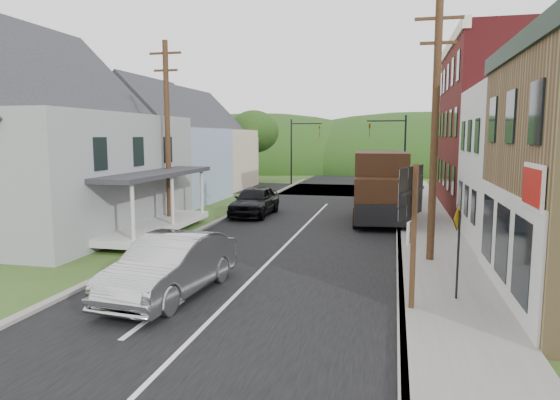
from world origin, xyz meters
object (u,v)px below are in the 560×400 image
Objects in this scene: delivery_van at (380,187)px; route_sign_cluster at (412,215)px; silver_sedan at (171,266)px; warning_sign at (458,239)px; dark_sedan at (255,201)px.

route_sign_cluster is at bearing -89.04° from delivery_van.
silver_sedan is 14.86m from delivery_van.
warning_sign reaches higher than silver_sedan.
delivery_van is 13.80m from route_sign_cluster.
delivery_van reaches higher than warning_sign.
route_sign_cluster is 1.76m from warning_sign.
route_sign_cluster reaches higher than silver_sedan.
dark_sedan is 1.34× the size of route_sign_cluster.
delivery_van is at bearing 111.69° from route_sign_cluster.
silver_sedan reaches higher than dark_sedan.
route_sign_cluster is at bearing 5.82° from silver_sedan.
dark_sedan is at bearing 148.96° from warning_sign.
silver_sedan is at bearing -115.04° from delivery_van.
silver_sedan is 7.88m from warning_sign.
warning_sign is (7.74, 1.11, 0.92)m from silver_sedan.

